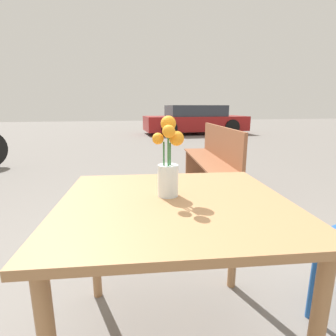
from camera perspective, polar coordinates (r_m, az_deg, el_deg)
name	(u,v)px	position (r m, az deg, el deg)	size (l,w,h in m)	color
table_front	(175,221)	(1.12, 1.45, -11.54)	(1.02, 0.95, 0.72)	#9E7047
flower_vase	(168,166)	(1.10, 0.11, 0.50)	(0.13, 0.15, 0.34)	silver
bench_near	(214,157)	(3.39, 9.89, 2.33)	(0.54, 1.63, 0.85)	brown
parked_car	(195,120)	(10.89, 5.92, 10.32)	(4.10, 1.77, 1.14)	maroon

